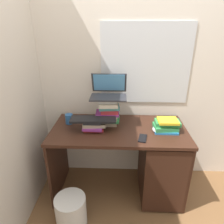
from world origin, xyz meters
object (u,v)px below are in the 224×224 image
book_stack_tall (108,111)px  keyboard (93,119)px  book_stack_side (166,125)px  cell_phone (143,138)px  mug (69,119)px  wastebasket (71,212)px  laptop (109,91)px  computer_mouse (155,130)px  desk (150,160)px  book_stack_keyboard_riser (94,125)px

book_stack_tall → keyboard: 0.19m
book_stack_side → cell_phone: size_ratio=1.80×
keyboard → book_stack_side: bearing=-0.9°
mug → book_stack_side: bearing=-7.0°
wastebasket → mug: bearing=99.2°
book_stack_side → laptop: 0.63m
computer_mouse → cell_phone: 0.19m
desk → mug: (-0.82, 0.11, 0.40)m
book_stack_side → wastebasket: 1.16m
wastebasket → book_stack_side: bearing=26.3°
book_stack_side → laptop: size_ratio=0.71×
keyboard → wastebasket: bearing=-115.8°
book_stack_tall → book_stack_keyboard_riser: book_stack_tall is taller
desk → book_stack_keyboard_riser: bearing=-178.2°
book_stack_tall → keyboard: book_stack_tall is taller
desk → keyboard: size_ratio=3.07×
desk → mug: size_ratio=11.24×
cell_phone → wastebasket: bearing=-144.8°
laptop → computer_mouse: size_ratio=3.30×
cell_phone → book_stack_side: bearing=46.6°
book_stack_tall → book_stack_side: bearing=-11.7°
desk → book_stack_tall: (-0.43, 0.11, 0.48)m
keyboard → cell_phone: 0.48m
laptop → wastebasket: bearing=-117.4°
book_stack_keyboard_riser → book_stack_side: book_stack_side is taller
keyboard → computer_mouse: 0.59m
keyboard → cell_phone: bearing=-19.9°
book_stack_side → desk: bearing=179.2°
computer_mouse → book_stack_side: bearing=10.9°
book_stack_keyboard_riser → wastebasket: book_stack_keyboard_riser is taller
book_stack_keyboard_riser → wastebasket: bearing=-113.3°
book_stack_tall → computer_mouse: size_ratio=2.64×
book_stack_keyboard_riser → wastebasket: 0.79m
computer_mouse → wastebasket: 1.06m
book_stack_side → laptop: (-0.55, 0.17, 0.27)m
keyboard → mug: 0.30m
laptop → mug: bearing=-171.7°
desk → book_stack_side: book_stack_side is taller
cell_phone → wastebasket: 0.91m
wastebasket → book_stack_tall: bearing=60.0°
book_stack_keyboard_riser → keyboard: bearing=-114.9°
book_stack_side → mug: book_stack_side is taller
cell_phone → keyboard: bearing=174.9°
book_stack_tall → computer_mouse: 0.48m
book_stack_side → book_stack_keyboard_riser: bearing=-178.6°
book_stack_side → mug: (-0.94, 0.12, -0.01)m
desk → book_stack_tall: bearing=165.4°
laptop → wastebasket: 1.15m
keyboard → wastebasket: (-0.17, -0.40, -0.72)m
book_stack_side → keyboard: (-0.68, -0.02, 0.06)m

